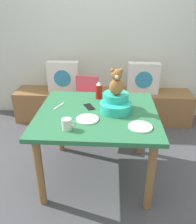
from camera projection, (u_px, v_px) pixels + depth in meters
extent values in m
plane|color=#4C4C51|center=(97.00, 173.00, 2.53)|extent=(8.00, 8.00, 0.00)
cube|color=silver|center=(104.00, 29.00, 3.33)|extent=(4.40, 0.10, 2.60)
cube|color=olive|center=(103.00, 106.00, 3.56)|extent=(2.60, 0.44, 0.46)
cube|color=white|center=(63.00, 77.00, 3.38)|extent=(0.44, 0.14, 0.44)
cylinder|color=teal|center=(62.00, 78.00, 3.31)|extent=(0.24, 0.01, 0.24)
cube|color=white|center=(143.00, 78.00, 3.31)|extent=(0.44, 0.14, 0.44)
cylinder|color=teal|center=(144.00, 80.00, 3.25)|extent=(0.24, 0.01, 0.24)
cube|color=#2D7247|center=(97.00, 114.00, 2.21)|extent=(1.13, 1.03, 0.04)
cylinder|color=olive|center=(40.00, 172.00, 2.02)|extent=(0.07, 0.07, 0.70)
cylinder|color=olive|center=(150.00, 177.00, 1.97)|extent=(0.07, 0.07, 0.70)
cylinder|color=olive|center=(60.00, 125.00, 2.78)|extent=(0.07, 0.07, 0.70)
cylinder|color=olive|center=(140.00, 127.00, 2.73)|extent=(0.07, 0.07, 0.70)
cylinder|color=#D84C59|center=(84.00, 100.00, 3.05)|extent=(0.34, 0.34, 0.10)
cube|color=#D84C59|center=(87.00, 85.00, 3.10)|extent=(0.30, 0.10, 0.24)
cube|color=white|center=(80.00, 101.00, 2.86)|extent=(0.33, 0.25, 0.02)
cylinder|color=silver|center=(73.00, 124.00, 3.05)|extent=(0.03, 0.03, 0.46)
cylinder|color=silver|center=(94.00, 124.00, 3.04)|extent=(0.03, 0.03, 0.46)
cylinder|color=silver|center=(76.00, 114.00, 3.30)|extent=(0.03, 0.03, 0.46)
cylinder|color=silver|center=(96.00, 115.00, 3.29)|extent=(0.03, 0.03, 0.46)
cylinder|color=#29B8A2|center=(116.00, 107.00, 2.20)|extent=(0.30, 0.30, 0.09)
cylinder|color=#29B8A2|center=(116.00, 97.00, 2.22)|extent=(0.24, 0.24, 0.07)
ellipsoid|color=#976130|center=(116.00, 87.00, 2.13)|extent=(0.13, 0.11, 0.15)
sphere|color=#976130|center=(117.00, 75.00, 2.08)|extent=(0.10, 0.10, 0.10)
sphere|color=beige|center=(117.00, 77.00, 2.05)|extent=(0.04, 0.04, 0.04)
sphere|color=#976130|center=(113.00, 70.00, 2.07)|extent=(0.04, 0.04, 0.04)
sphere|color=#976130|center=(121.00, 70.00, 2.06)|extent=(0.04, 0.04, 0.04)
cylinder|color=red|center=(99.00, 92.00, 2.47)|extent=(0.07, 0.07, 0.15)
cone|color=white|center=(99.00, 83.00, 2.43)|extent=(0.06, 0.06, 0.03)
cylinder|color=silver|center=(67.00, 124.00, 1.89)|extent=(0.08, 0.08, 0.09)
torus|color=silver|center=(73.00, 124.00, 1.89)|extent=(0.06, 0.01, 0.06)
cylinder|color=white|center=(140.00, 127.00, 1.94)|extent=(0.20, 0.20, 0.01)
cylinder|color=white|center=(87.00, 119.00, 2.06)|extent=(0.20, 0.20, 0.01)
cube|color=black|center=(89.00, 107.00, 2.30)|extent=(0.13, 0.16, 0.01)
cube|color=silver|center=(59.00, 106.00, 2.32)|extent=(0.08, 0.16, 0.01)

